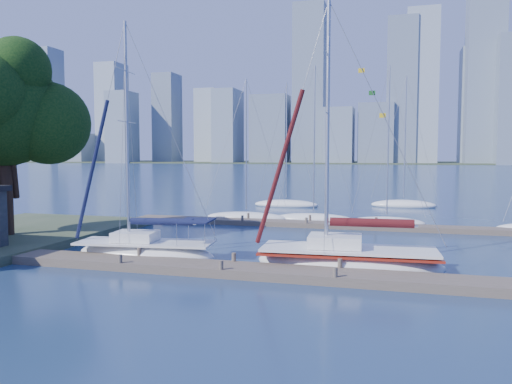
# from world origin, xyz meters

# --- Properties ---
(ground) EXTENTS (700.00, 700.00, 0.00)m
(ground) POSITION_xyz_m (0.00, 0.00, 0.00)
(ground) COLOR #182B4E
(ground) RESTS_ON ground
(near_dock) EXTENTS (26.00, 2.00, 0.40)m
(near_dock) POSITION_xyz_m (0.00, 0.00, 0.20)
(near_dock) COLOR brown
(near_dock) RESTS_ON ground
(far_dock) EXTENTS (30.00, 1.80, 0.36)m
(far_dock) POSITION_xyz_m (2.00, 16.00, 0.18)
(far_dock) COLOR brown
(far_dock) RESTS_ON ground
(far_shore) EXTENTS (800.00, 100.00, 1.50)m
(far_shore) POSITION_xyz_m (0.00, 320.00, 0.00)
(far_shore) COLOR #38472D
(far_shore) RESTS_ON ground
(tree) EXTENTS (9.39, 8.56, 12.39)m
(tree) POSITION_xyz_m (-15.77, 4.05, 8.32)
(tree) COLOR black
(tree) RESTS_ON ground
(sailboat_navy) EXTENTS (7.94, 3.39, 12.81)m
(sailboat_navy) POSITION_xyz_m (-5.27, 2.03, 1.06)
(sailboat_navy) COLOR white
(sailboat_navy) RESTS_ON ground
(sailboat_maroon) EXTENTS (8.98, 3.39, 13.18)m
(sailboat_maroon) POSITION_xyz_m (5.21, 2.37, 0.99)
(sailboat_maroon) COLOR white
(sailboat_maroon) RESTS_ON ground
(bg_boat_1) EXTENTS (7.15, 4.63, 12.01)m
(bg_boat_1) POSITION_xyz_m (-4.67, 18.50, 0.24)
(bg_boat_1) COLOR white
(bg_boat_1) RESTS_ON ground
(bg_boat_2) EXTENTS (6.81, 2.86, 12.91)m
(bg_boat_2) POSITION_xyz_m (0.92, 19.11, 0.24)
(bg_boat_2) COLOR white
(bg_boat_2) RESTS_ON ground
(bg_boat_3) EXTENTS (6.17, 3.63, 12.49)m
(bg_boat_3) POSITION_xyz_m (6.74, 18.49, 0.24)
(bg_boat_3) COLOR white
(bg_boat_3) RESTS_ON ground
(bg_boat_6) EXTENTS (7.16, 4.06, 13.26)m
(bg_boat_6) POSITION_xyz_m (-3.72, 29.94, 0.26)
(bg_boat_6) COLOR white
(bg_boat_6) RESTS_ON ground
(bg_boat_7) EXTENTS (6.68, 2.46, 13.86)m
(bg_boat_7) POSITION_xyz_m (8.22, 32.75, 0.28)
(bg_boat_7) COLOR white
(bg_boat_7) RESTS_ON ground
(skyline) EXTENTS (503.04, 51.31, 112.71)m
(skyline) POSITION_xyz_m (20.63, 290.59, 35.52)
(skyline) COLOR gray
(skyline) RESTS_ON ground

